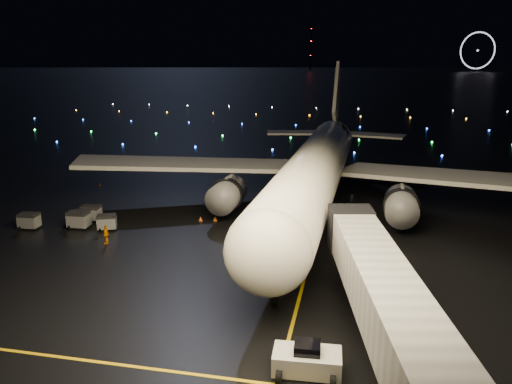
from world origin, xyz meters
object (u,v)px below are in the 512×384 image
Objects in this scene: crew_c at (106,234)px; baggage_cart_2 at (91,213)px; baggage_cart_1 at (79,220)px; baggage_cart_3 at (29,221)px; pushback_tug at (307,358)px; belt_loader at (273,243)px; baggage_cart_0 at (107,222)px; airliner at (319,137)px.

crew_c reaches higher than baggage_cart_2.
baggage_cart_3 is at bearing -168.74° from baggage_cart_1.
belt_loader reaches higher than pushback_tug.
belt_loader is at bearing -35.49° from baggage_cart_0.
baggage_cart_1 is 1.05× the size of baggage_cart_2.
belt_loader is at bearing -95.91° from airliner.
baggage_cart_1 is at bearing -168.11° from belt_loader.
pushback_tug is 2.03× the size of baggage_cart_0.
airliner reaches higher than crew_c.
crew_c is 8.04m from baggage_cart_2.
pushback_tug is (2.28, -33.57, -7.57)m from airliner.
baggage_cart_1 is (-21.73, 4.70, -0.82)m from belt_loader.
belt_loader is at bearing -22.70° from baggage_cart_2.
crew_c is at bearing -159.46° from belt_loader.
pushback_tug is 0.55× the size of belt_loader.
crew_c is at bearing -16.87° from baggage_cart_3.
crew_c is 4.23m from baggage_cart_0.
baggage_cart_2 is at bearing -147.12° from crew_c.
pushback_tug is 35.02m from baggage_cart_2.
belt_loader is at bearing -14.58° from baggage_cart_1.
belt_loader is 22.93m from baggage_cart_2.
baggage_cart_0 is 8.36m from baggage_cart_3.
crew_c is at bearing -38.04° from baggage_cart_1.
pushback_tug is 16.42m from belt_loader.
crew_c is 6.29m from baggage_cart_1.
baggage_cart_3 is (-29.23, -14.39, -7.66)m from airliner.
pushback_tug is 27.12m from crew_c.
baggage_cart_2 is 6.31m from baggage_cart_3.
baggage_cart_0 is 3.19m from baggage_cart_1.
baggage_cart_1 is at bearing 160.85° from baggage_cart_0.
baggage_cart_2 reaches higher than baggage_cart_3.
baggage_cart_3 is at bearing -147.61° from baggage_cart_2.
belt_loader is 3.51× the size of baggage_cart_2.
pushback_tug reaches higher than baggage_cart_3.
baggage_cart_0 is at bearing -170.42° from belt_loader.
airliner reaches higher than baggage_cart_0.
baggage_cart_0 is 0.97× the size of baggage_cart_3.
crew_c is at bearing 138.73° from pushback_tug.
belt_loader is 16.68m from crew_c.
belt_loader reaches higher than crew_c.
baggage_cart_3 is (-8.25, -1.33, 0.03)m from baggage_cart_0.
pushback_tug is at bearing -84.27° from airliner.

